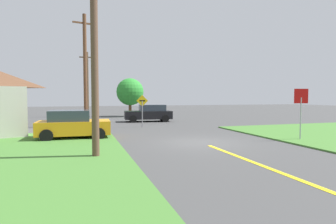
{
  "coord_description": "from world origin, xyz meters",
  "views": [
    {
      "loc": [
        -5.93,
        -13.24,
        2.38
      ],
      "look_at": [
        -0.93,
        2.76,
        1.46
      ],
      "focal_mm": 29.76,
      "sensor_mm": 36.0,
      "label": 1
    }
  ],
  "objects_px": {
    "utility_pole_mid": "(85,69)",
    "utility_pole_near": "(95,61)",
    "car_approaching_junction": "(149,113)",
    "utility_pole_far": "(88,83)",
    "oak_tree_left": "(130,92)",
    "parked_car_near_building": "(73,125)",
    "direction_sign": "(142,107)",
    "stop_sign": "(301,104)"
  },
  "relations": [
    {
      "from": "car_approaching_junction",
      "to": "parked_car_near_building",
      "type": "bearing_deg",
      "value": 60.0
    },
    {
      "from": "car_approaching_junction",
      "to": "utility_pole_far",
      "type": "distance_m",
      "value": 10.62
    },
    {
      "from": "stop_sign",
      "to": "utility_pole_near",
      "type": "xyz_separation_m",
      "value": [
        -10.9,
        -1.15,
        1.77
      ]
    },
    {
      "from": "stop_sign",
      "to": "oak_tree_left",
      "type": "bearing_deg",
      "value": -63.06
    },
    {
      "from": "car_approaching_junction",
      "to": "oak_tree_left",
      "type": "xyz_separation_m",
      "value": [
        -0.58,
        7.48,
        2.16
      ]
    },
    {
      "from": "stop_sign",
      "to": "utility_pole_mid",
      "type": "distance_m",
      "value": 15.51
    },
    {
      "from": "parked_car_near_building",
      "to": "utility_pole_mid",
      "type": "xyz_separation_m",
      "value": [
        0.8,
        6.21,
        3.72
      ]
    },
    {
      "from": "stop_sign",
      "to": "utility_pole_far",
      "type": "height_order",
      "value": "utility_pole_far"
    },
    {
      "from": "parked_car_near_building",
      "to": "utility_pole_far",
      "type": "xyz_separation_m",
      "value": [
        1.21,
        17.92,
        3.16
      ]
    },
    {
      "from": "parked_car_near_building",
      "to": "car_approaching_junction",
      "type": "distance_m",
      "value": 11.53
    },
    {
      "from": "oak_tree_left",
      "to": "stop_sign",
      "type": "bearing_deg",
      "value": -74.78
    },
    {
      "from": "stop_sign",
      "to": "car_approaching_junction",
      "type": "height_order",
      "value": "stop_sign"
    },
    {
      "from": "stop_sign",
      "to": "oak_tree_left",
      "type": "relative_size",
      "value": 0.61
    },
    {
      "from": "car_approaching_junction",
      "to": "oak_tree_left",
      "type": "bearing_deg",
      "value": -80.08
    },
    {
      "from": "utility_pole_near",
      "to": "utility_pole_mid",
      "type": "relative_size",
      "value": 0.83
    },
    {
      "from": "utility_pole_near",
      "to": "utility_pole_far",
      "type": "relative_size",
      "value": 0.95
    },
    {
      "from": "parked_car_near_building",
      "to": "oak_tree_left",
      "type": "bearing_deg",
      "value": 72.2
    },
    {
      "from": "oak_tree_left",
      "to": "car_approaching_junction",
      "type": "bearing_deg",
      "value": -85.55
    },
    {
      "from": "utility_pole_mid",
      "to": "utility_pole_near",
      "type": "bearing_deg",
      "value": -89.12
    },
    {
      "from": "parked_car_near_building",
      "to": "utility_pole_far",
      "type": "relative_size",
      "value": 0.52
    },
    {
      "from": "utility_pole_far",
      "to": "direction_sign",
      "type": "bearing_deg",
      "value": -73.88
    },
    {
      "from": "car_approaching_junction",
      "to": "utility_pole_mid",
      "type": "relative_size",
      "value": 0.53
    },
    {
      "from": "parked_car_near_building",
      "to": "utility_pole_near",
      "type": "xyz_separation_m",
      "value": [
        0.98,
        -5.5,
        2.97
      ]
    },
    {
      "from": "stop_sign",
      "to": "utility_pole_near",
      "type": "height_order",
      "value": "utility_pole_near"
    },
    {
      "from": "utility_pole_mid",
      "to": "direction_sign",
      "type": "xyz_separation_m",
      "value": [
        4.22,
        -1.46,
        -2.95
      ]
    },
    {
      "from": "car_approaching_junction",
      "to": "oak_tree_left",
      "type": "relative_size",
      "value": 1.0
    },
    {
      "from": "utility_pole_mid",
      "to": "utility_pole_far",
      "type": "distance_m",
      "value": 11.73
    },
    {
      "from": "utility_pole_near",
      "to": "parked_car_near_building",
      "type": "bearing_deg",
      "value": 100.07
    },
    {
      "from": "parked_car_near_building",
      "to": "direction_sign",
      "type": "relative_size",
      "value": 1.59
    },
    {
      "from": "car_approaching_junction",
      "to": "direction_sign",
      "type": "height_order",
      "value": "direction_sign"
    },
    {
      "from": "utility_pole_near",
      "to": "oak_tree_left",
      "type": "xyz_separation_m",
      "value": [
        5.13,
        22.36,
        -0.81
      ]
    },
    {
      "from": "utility_pole_near",
      "to": "direction_sign",
      "type": "distance_m",
      "value": 11.24
    },
    {
      "from": "stop_sign",
      "to": "car_approaching_junction",
      "type": "bearing_deg",
      "value": -57.58
    },
    {
      "from": "parked_car_near_building",
      "to": "oak_tree_left",
      "type": "xyz_separation_m",
      "value": [
        6.11,
        16.87,
        2.16
      ]
    },
    {
      "from": "utility_pole_mid",
      "to": "direction_sign",
      "type": "distance_m",
      "value": 5.36
    },
    {
      "from": "utility_pole_mid",
      "to": "utility_pole_far",
      "type": "xyz_separation_m",
      "value": [
        0.42,
        11.71,
        -0.55
      ]
    },
    {
      "from": "utility_pole_mid",
      "to": "oak_tree_left",
      "type": "height_order",
      "value": "utility_pole_mid"
    },
    {
      "from": "utility_pole_mid",
      "to": "parked_car_near_building",
      "type": "bearing_deg",
      "value": -97.3
    },
    {
      "from": "parked_car_near_building",
      "to": "direction_sign",
      "type": "height_order",
      "value": "direction_sign"
    },
    {
      "from": "car_approaching_junction",
      "to": "utility_pole_near",
      "type": "xyz_separation_m",
      "value": [
        -5.71,
        -14.88,
        2.97
      ]
    },
    {
      "from": "stop_sign",
      "to": "utility_pole_near",
      "type": "relative_size",
      "value": 0.39
    },
    {
      "from": "car_approaching_junction",
      "to": "utility_pole_near",
      "type": "height_order",
      "value": "utility_pole_near"
    }
  ]
}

